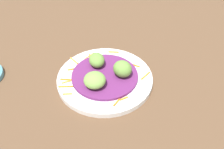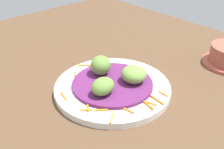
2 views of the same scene
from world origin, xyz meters
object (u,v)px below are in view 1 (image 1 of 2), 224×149
guac_scoop_center (95,80)px  guac_scoop_right (122,69)px  guac_scoop_left (97,60)px  main_plate (105,79)px

guac_scoop_center → guac_scoop_right: guac_scoop_right is taller
guac_scoop_left → guac_scoop_right: size_ratio=1.03×
guac_scoop_left → guac_scoop_right: bearing=-127.1°
guac_scoop_left → guac_scoop_right: (-4.82, -6.36, 0.43)cm
guac_scoop_center → guac_scoop_left: bearing=-7.1°
guac_scoop_left → guac_scoop_center: guac_scoop_center is taller
main_plate → guac_scoop_left: (4.25, 1.79, 3.19)cm
guac_scoop_right → main_plate: bearing=82.9°
guac_scoop_center → main_plate: bearing=-37.1°
guac_scoop_center → guac_scoop_right: size_ratio=1.11×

